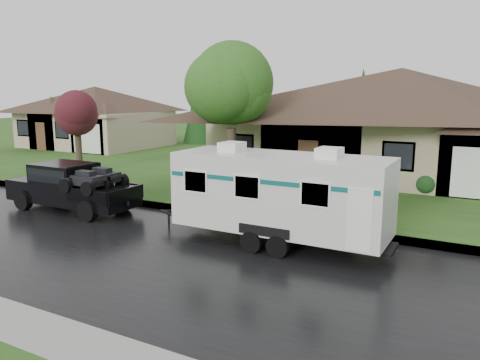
% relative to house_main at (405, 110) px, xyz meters
% --- Properties ---
extents(ground, '(140.00, 140.00, 0.00)m').
position_rel_house_main_xyz_m(ground, '(-2.29, -13.84, -3.59)').
color(ground, '#294E18').
rests_on(ground, ground).
extents(road, '(140.00, 8.00, 0.01)m').
position_rel_house_main_xyz_m(road, '(-2.29, -15.84, -3.59)').
color(road, black).
rests_on(road, ground).
extents(curb, '(140.00, 0.50, 0.15)m').
position_rel_house_main_xyz_m(curb, '(-2.29, -11.59, -3.52)').
color(curb, gray).
rests_on(curb, ground).
extents(lawn, '(140.00, 26.00, 0.15)m').
position_rel_house_main_xyz_m(lawn, '(-2.29, 1.16, -3.52)').
color(lawn, '#294E18').
rests_on(lawn, ground).
extents(house_main, '(19.44, 10.80, 6.90)m').
position_rel_house_main_xyz_m(house_main, '(0.00, 0.00, 0.00)').
color(house_main, tan).
rests_on(house_main, lawn).
extents(house_far, '(10.80, 8.64, 5.80)m').
position_rel_house_main_xyz_m(house_far, '(-24.07, 2.02, -0.62)').
color(house_far, tan).
rests_on(house_far, lawn).
extents(tree_left_green, '(3.88, 3.88, 6.42)m').
position_rel_house_main_xyz_m(tree_left_green, '(-5.86, -8.18, 1.01)').
color(tree_left_green, '#382B1E').
rests_on(tree_left_green, lawn).
extents(tree_red, '(2.74, 2.74, 4.54)m').
position_rel_house_main_xyz_m(tree_red, '(-15.96, -7.49, -0.30)').
color(tree_red, '#382B1E').
rests_on(tree_red, lawn).
extents(shrub_row, '(13.60, 1.00, 1.00)m').
position_rel_house_main_xyz_m(shrub_row, '(-0.29, -4.54, -2.94)').
color(shrub_row, '#143814').
rests_on(shrub_row, lawn).
extents(pickup_truck, '(5.42, 2.06, 1.81)m').
position_rel_house_main_xyz_m(pickup_truck, '(-10.00, -13.49, -2.62)').
color(pickup_truck, black).
rests_on(pickup_truck, ground).
extents(travel_trailer, '(6.69, 2.35, 3.00)m').
position_rel_house_main_xyz_m(travel_trailer, '(-1.20, -13.49, -2.00)').
color(travel_trailer, silver).
rests_on(travel_trailer, ground).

